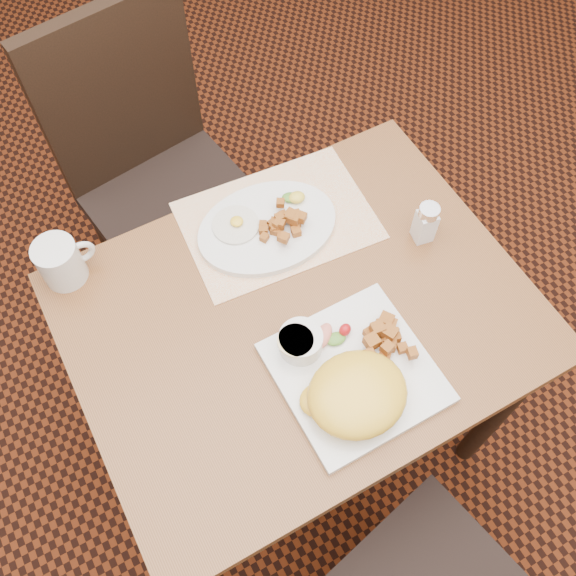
{
  "coord_description": "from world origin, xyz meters",
  "views": [
    {
      "loc": [
        -0.31,
        -0.5,
        1.88
      ],
      "look_at": [
        -0.01,
        0.03,
        0.82
      ],
      "focal_mm": 40.0,
      "sensor_mm": 36.0,
      "label": 1
    }
  ],
  "objects_px": {
    "plate_oval": "(267,227)",
    "plate_square": "(355,372)",
    "coffee_mug": "(61,262)",
    "chair_far": "(155,169)",
    "salt_shaker": "(426,222)",
    "table": "(300,337)"
  },
  "relations": [
    {
      "from": "plate_oval",
      "to": "plate_square",
      "type": "bearing_deg",
      "value": -91.64
    },
    {
      "from": "table",
      "to": "plate_oval",
      "type": "relative_size",
      "value": 2.96
    },
    {
      "from": "coffee_mug",
      "to": "plate_oval",
      "type": "bearing_deg",
      "value": -13.72
    },
    {
      "from": "plate_oval",
      "to": "coffee_mug",
      "type": "height_order",
      "value": "coffee_mug"
    },
    {
      "from": "chair_far",
      "to": "plate_square",
      "type": "bearing_deg",
      "value": 88.14
    },
    {
      "from": "plate_square",
      "to": "coffee_mug",
      "type": "xyz_separation_m",
      "value": [
        -0.4,
        0.47,
        0.04
      ]
    },
    {
      "from": "plate_square",
      "to": "coffee_mug",
      "type": "relative_size",
      "value": 2.37
    },
    {
      "from": "plate_square",
      "to": "chair_far",
      "type": "bearing_deg",
      "value": 96.63
    },
    {
      "from": "salt_shaker",
      "to": "table",
      "type": "bearing_deg",
      "value": -173.46
    },
    {
      "from": "chair_far",
      "to": "table",
      "type": "bearing_deg",
      "value": 87.64
    },
    {
      "from": "plate_square",
      "to": "salt_shaker",
      "type": "relative_size",
      "value": 2.8
    },
    {
      "from": "plate_square",
      "to": "salt_shaker",
      "type": "height_order",
      "value": "salt_shaker"
    },
    {
      "from": "plate_square",
      "to": "salt_shaker",
      "type": "distance_m",
      "value": 0.35
    },
    {
      "from": "table",
      "to": "chair_far",
      "type": "relative_size",
      "value": 0.93
    },
    {
      "from": "plate_oval",
      "to": "coffee_mug",
      "type": "bearing_deg",
      "value": 166.28
    },
    {
      "from": "chair_far",
      "to": "coffee_mug",
      "type": "distance_m",
      "value": 0.54
    },
    {
      "from": "table",
      "to": "chair_far",
      "type": "distance_m",
      "value": 0.68
    },
    {
      "from": "chair_far",
      "to": "plate_oval",
      "type": "xyz_separation_m",
      "value": [
        0.11,
        -0.46,
        0.22
      ]
    },
    {
      "from": "plate_oval",
      "to": "table",
      "type": "bearing_deg",
      "value": -99.58
    },
    {
      "from": "table",
      "to": "plate_square",
      "type": "relative_size",
      "value": 3.21
    },
    {
      "from": "salt_shaker",
      "to": "coffee_mug",
      "type": "relative_size",
      "value": 0.85
    },
    {
      "from": "chair_far",
      "to": "plate_oval",
      "type": "relative_size",
      "value": 3.19
    }
  ]
}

